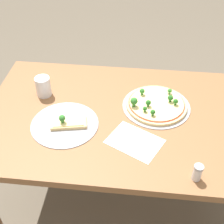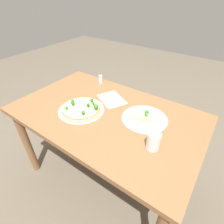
{
  "view_description": "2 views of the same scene",
  "coord_description": "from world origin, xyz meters",
  "px_view_note": "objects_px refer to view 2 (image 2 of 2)",
  "views": [
    {
      "loc": [
        0.07,
        -1.11,
        1.73
      ],
      "look_at": [
        -0.05,
        -0.0,
        0.76
      ],
      "focal_mm": 50.0,
      "sensor_mm": 36.0,
      "label": 1
    },
    {
      "loc": [
        -0.62,
        0.8,
        1.48
      ],
      "look_at": [
        -0.05,
        -0.0,
        0.76
      ],
      "focal_mm": 28.0,
      "sensor_mm": 36.0,
      "label": 2
    }
  ],
  "objects_px": {
    "pizza_tray_whole": "(82,109)",
    "drinking_cup": "(153,141)",
    "dining_table": "(106,122)",
    "condiment_shaker": "(101,79)",
    "pizza_tray_slice": "(144,117)"
  },
  "relations": [
    {
      "from": "dining_table",
      "to": "pizza_tray_slice",
      "type": "bearing_deg",
      "value": -160.0
    },
    {
      "from": "pizza_tray_slice",
      "to": "condiment_shaker",
      "type": "distance_m",
      "value": 0.62
    },
    {
      "from": "pizza_tray_whole",
      "to": "dining_table",
      "type": "bearing_deg",
      "value": -152.19
    },
    {
      "from": "pizza_tray_slice",
      "to": "dining_table",
      "type": "bearing_deg",
      "value": 20.0
    },
    {
      "from": "pizza_tray_whole",
      "to": "drinking_cup",
      "type": "distance_m",
      "value": 0.57
    },
    {
      "from": "dining_table",
      "to": "pizza_tray_whole",
      "type": "bearing_deg",
      "value": 27.81
    },
    {
      "from": "dining_table",
      "to": "pizza_tray_whole",
      "type": "relative_size",
      "value": 4.03
    },
    {
      "from": "drinking_cup",
      "to": "condiment_shaker",
      "type": "distance_m",
      "value": 0.86
    },
    {
      "from": "pizza_tray_whole",
      "to": "drinking_cup",
      "type": "xyz_separation_m",
      "value": [
        -0.57,
        0.03,
        0.04
      ]
    },
    {
      "from": "pizza_tray_whole",
      "to": "condiment_shaker",
      "type": "distance_m",
      "value": 0.45
    },
    {
      "from": "drinking_cup",
      "to": "dining_table",
      "type": "bearing_deg",
      "value": -15.78
    },
    {
      "from": "pizza_tray_whole",
      "to": "drinking_cup",
      "type": "relative_size",
      "value": 3.24
    },
    {
      "from": "drinking_cup",
      "to": "pizza_tray_slice",
      "type": "bearing_deg",
      "value": -52.64
    },
    {
      "from": "pizza_tray_whole",
      "to": "drinking_cup",
      "type": "height_order",
      "value": "drinking_cup"
    },
    {
      "from": "pizza_tray_whole",
      "to": "pizza_tray_slice",
      "type": "relative_size",
      "value": 1.07
    }
  ]
}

